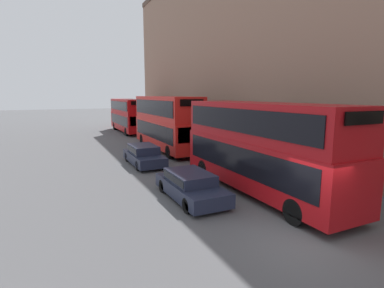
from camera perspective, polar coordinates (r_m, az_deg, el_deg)
The scene contains 6 objects.
ground_plane at distance 11.09m, azimuth 20.62°, elevation -16.50°, with size 200.00×200.00×0.00m, color #515154.
bus_leading at distance 14.65m, azimuth 12.84°, elevation 0.02°, with size 2.59×10.37×4.36m.
bus_second_in_queue at distance 25.83m, azimuth -4.90°, elevation 4.43°, with size 2.59×10.34×4.58m.
bus_third_in_queue at distance 38.93m, azimuth -11.98°, elevation 5.61°, with size 2.59×10.23×4.16m.
car_dark_sedan at distance 13.78m, azimuth -0.30°, elevation -7.74°, with size 1.87×4.52×1.25m.
car_hatchback at distance 20.65m, azimuth -9.17°, elevation -1.95°, with size 1.82×4.61×1.34m.
Camera 1 is at (-7.36, -6.82, 4.73)m, focal length 28.00 mm.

